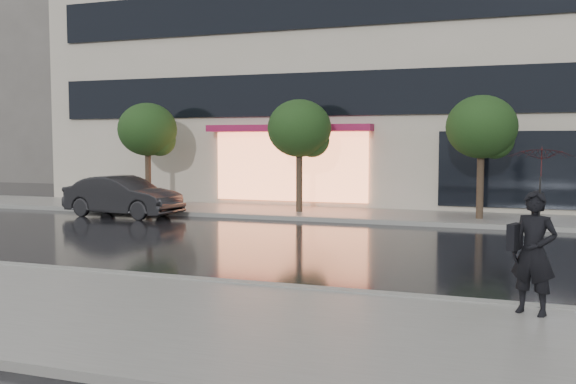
% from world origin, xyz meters
% --- Properties ---
extents(ground, '(120.00, 120.00, 0.00)m').
position_xyz_m(ground, '(0.00, 0.00, 0.00)').
color(ground, black).
rests_on(ground, ground).
extents(sidewalk_near, '(60.00, 4.50, 0.12)m').
position_xyz_m(sidewalk_near, '(0.00, -3.25, 0.06)').
color(sidewalk_near, slate).
rests_on(sidewalk_near, ground).
extents(sidewalk_far, '(60.00, 3.50, 0.12)m').
position_xyz_m(sidewalk_far, '(0.00, 10.25, 0.06)').
color(sidewalk_far, slate).
rests_on(sidewalk_far, ground).
extents(curb_near, '(60.00, 0.25, 0.14)m').
position_xyz_m(curb_near, '(0.00, -1.00, 0.07)').
color(curb_near, gray).
rests_on(curb_near, ground).
extents(curb_far, '(60.00, 0.25, 0.14)m').
position_xyz_m(curb_far, '(0.00, 8.50, 0.07)').
color(curb_far, gray).
rests_on(curb_far, ground).
extents(bg_building_left, '(14.00, 10.00, 12.00)m').
position_xyz_m(bg_building_left, '(-28.00, 26.00, 6.00)').
color(bg_building_left, '#59544F').
rests_on(bg_building_left, ground).
extents(tree_far_west, '(2.20, 2.20, 3.99)m').
position_xyz_m(tree_far_west, '(-8.94, 10.03, 2.92)').
color(tree_far_west, '#33261C').
rests_on(tree_far_west, ground).
extents(tree_mid_west, '(2.20, 2.20, 3.99)m').
position_xyz_m(tree_mid_west, '(-2.94, 10.03, 2.92)').
color(tree_mid_west, '#33261C').
rests_on(tree_mid_west, ground).
extents(tree_mid_east, '(2.20, 2.20, 3.99)m').
position_xyz_m(tree_mid_east, '(3.06, 10.03, 2.92)').
color(tree_mid_east, '#33261C').
rests_on(tree_mid_east, ground).
extents(parked_car, '(4.30, 1.90, 1.37)m').
position_xyz_m(parked_car, '(-8.52, 7.62, 0.69)').
color(parked_car, black).
rests_on(parked_car, ground).
extents(pedestrian_with_umbrella, '(1.13, 1.14, 2.35)m').
position_xyz_m(pedestrian_with_umbrella, '(4.31, -1.51, 1.60)').
color(pedestrian_with_umbrella, black).
rests_on(pedestrian_with_umbrella, sidewalk_near).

